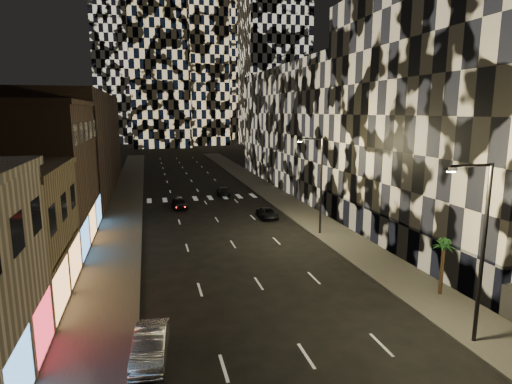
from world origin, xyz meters
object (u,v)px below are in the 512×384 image
streetlight_near (480,242)px  car_dark_oncoming (223,191)px  streetlight_far (319,179)px  car_silver_parked (150,345)px  car_dark_midlane (179,203)px  palm_tree (444,248)px  car_dark_rightlane (268,213)px

streetlight_near → car_dark_oncoming: (-5.30, 41.23, -4.76)m
streetlight_far → car_dark_oncoming: 22.39m
streetlight_far → car_dark_oncoming: bearing=104.0°
car_silver_parked → car_dark_midlane: (3.70, 31.74, -0.04)m
streetlight_far → car_silver_parked: size_ratio=2.12×
streetlight_near → car_silver_parked: streetlight_near is taller
car_dark_oncoming → palm_tree: (7.59, -35.93, 2.53)m
streetlight_far → car_dark_oncoming: streetlight_far is taller
car_dark_rightlane → palm_tree: size_ratio=1.09×
car_dark_rightlane → car_dark_oncoming: bearing=100.0°
streetlight_near → car_silver_parked: (-15.55, 2.55, -4.65)m
streetlight_near → car_dark_midlane: bearing=109.1°
streetlight_far → palm_tree: (2.29, -14.70, -2.23)m
car_dark_midlane → car_dark_oncoming: bearing=40.4°
car_silver_parked → streetlight_near: bearing=-2.8°
car_silver_parked → car_dark_oncoming: bearing=81.7°
streetlight_far → car_dark_rightlane: 9.16m
streetlight_near → car_dark_midlane: size_ratio=2.31×
streetlight_near → car_dark_oncoming: 41.84m
car_silver_parked → car_dark_rightlane: bearing=69.3°
car_silver_parked → car_dark_rightlane: size_ratio=1.08×
palm_tree → car_dark_midlane: bearing=116.0°
streetlight_near → streetlight_far: (0.00, 20.00, 0.00)m
car_silver_parked → car_dark_midlane: bearing=89.9°
streetlight_near → streetlight_far: 20.00m
streetlight_far → car_silver_parked: 23.83m
car_dark_oncoming → palm_tree: 36.81m
streetlight_far → palm_tree: bearing=-81.2°
streetlight_near → car_dark_rightlane: streetlight_near is taller
streetlight_far → car_silver_parked: bearing=-131.7°
car_silver_parked → streetlight_far: bearing=54.8°
car_silver_parked → palm_tree: bearing=15.3°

